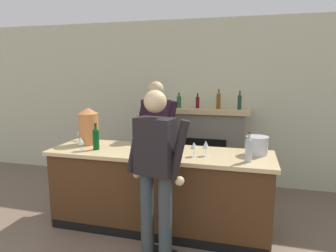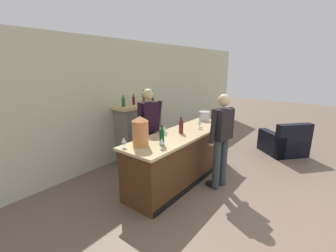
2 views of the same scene
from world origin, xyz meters
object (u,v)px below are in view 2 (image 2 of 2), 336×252
at_px(potted_plant_corner, 205,126).
at_px(wine_glass_mid_counter, 199,123).
at_px(person_customer, 221,138).
at_px(copper_dispenser, 140,131).
at_px(wine_glass_near_bucket, 162,141).
at_px(ice_bucket_steel, 204,116).
at_px(wine_glass_by_dispenser, 124,140).
at_px(fireplace_stone, 139,130).
at_px(wine_bottle_cabernet_heavy, 215,117).
at_px(person_bartender, 149,129).
at_px(wine_bottle_chardonnay_pale, 162,136).
at_px(wine_bottle_merlot_tall, 181,126).
at_px(wine_glass_back_row, 164,128).
at_px(armchair_black, 285,143).
at_px(wine_glass_front_right, 200,121).

height_order(potted_plant_corner, wine_glass_mid_counter, wine_glass_mid_counter).
relative_size(person_customer, wine_glass_mid_counter, 10.77).
distance_m(copper_dispenser, wine_glass_near_bucket, 0.38).
height_order(ice_bucket_steel, wine_glass_by_dispenser, ice_bucket_steel).
height_order(fireplace_stone, wine_glass_near_bucket, fireplace_stone).
bearing_deg(wine_bottle_cabernet_heavy, potted_plant_corner, 33.30).
xyz_separation_m(person_bartender, copper_dispenser, (-0.76, -0.51, 0.22)).
height_order(person_customer, wine_glass_mid_counter, person_customer).
distance_m(wine_bottle_chardonnay_pale, wine_bottle_merlot_tall, 0.73).
distance_m(person_customer, ice_bucket_steel, 1.27).
relative_size(wine_glass_back_row, wine_glass_mid_counter, 1.06).
height_order(potted_plant_corner, ice_bucket_steel, ice_bucket_steel).
bearing_deg(wine_glass_by_dispenser, wine_bottle_cabernet_heavy, -11.04).
xyz_separation_m(ice_bucket_steel, wine_bottle_merlot_tall, (-1.15, -0.14, 0.03)).
distance_m(wine_bottle_cabernet_heavy, wine_bottle_chardonnay_pale, 1.78).
height_order(fireplace_stone, person_bartender, person_bartender).
distance_m(wine_bottle_chardonnay_pale, wine_glass_by_dispenser, 0.59).
xyz_separation_m(person_bartender, wine_bottle_merlot_tall, (0.19, -0.63, 0.12)).
xyz_separation_m(copper_dispenser, wine_bottle_merlot_tall, (0.95, -0.12, -0.10)).
distance_m(fireplace_stone, wine_glass_by_dispenser, 2.06).
xyz_separation_m(potted_plant_corner, copper_dispenser, (-3.86, -0.92, 0.90)).
distance_m(armchair_black, ice_bucket_steel, 2.29).
bearing_deg(fireplace_stone, ice_bucket_steel, -61.64).
bearing_deg(potted_plant_corner, armchair_black, -94.66).
bearing_deg(ice_bucket_steel, wine_glass_front_right, -159.96).
bearing_deg(wine_glass_mid_counter, wine_bottle_cabernet_heavy, -5.89).
relative_size(person_customer, wine_bottle_merlot_tall, 5.60).
bearing_deg(person_bartender, fireplace_stone, 55.28).
relative_size(wine_bottle_cabernet_heavy, wine_glass_mid_counter, 1.96).
bearing_deg(wine_glass_by_dispenser, wine_bottle_merlot_tall, -12.32).
bearing_deg(fireplace_stone, person_customer, -95.11).
xyz_separation_m(potted_plant_corner, wine_bottle_merlot_tall, (-2.91, -1.04, 0.80)).
relative_size(potted_plant_corner, copper_dispenser, 1.49).
height_order(fireplace_stone, wine_glass_front_right, fireplace_stone).
relative_size(armchair_black, wine_glass_mid_counter, 7.70).
relative_size(person_bartender, wine_bottle_merlot_tall, 5.73).
relative_size(armchair_black, potted_plant_corner, 1.74).
bearing_deg(wine_glass_mid_counter, potted_plant_corner, 25.43).
relative_size(wine_glass_back_row, wine_glass_near_bucket, 1.01).
bearing_deg(person_bartender, wine_glass_front_right, -41.08).
bearing_deg(person_bartender, wine_glass_mid_counter, -48.23).
height_order(armchair_black, wine_glass_by_dispenser, wine_glass_by_dispenser).
bearing_deg(wine_glass_front_right, wine_bottle_chardonnay_pale, -177.26).
bearing_deg(wine_bottle_chardonnay_pale, wine_glass_back_row, 34.31).
xyz_separation_m(fireplace_stone, ice_bucket_steel, (0.74, -1.36, 0.40)).
relative_size(person_customer, wine_glass_by_dispenser, 10.43).
height_order(wine_glass_back_row, wine_glass_by_dispenser, wine_glass_back_row).
height_order(fireplace_stone, potted_plant_corner, fireplace_stone).
distance_m(person_customer, wine_bottle_cabernet_heavy, 1.01).
height_order(person_customer, wine_bottle_chardonnay_pale, person_customer).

